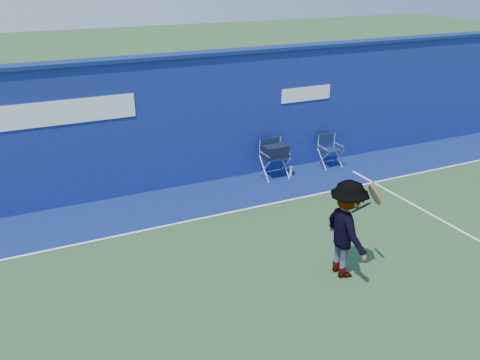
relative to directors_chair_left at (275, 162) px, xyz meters
name	(u,v)px	position (x,y,z in m)	size (l,w,h in m)	color
ground	(274,305)	(-2.50, -4.55, -0.40)	(80.00, 80.00, 0.00)	#2A4C28
stadium_wall	(166,123)	(-2.50, 0.65, 1.15)	(24.00, 0.50, 3.08)	navy
out_of_bounds_strip	(185,202)	(-2.50, -0.45, -0.40)	(24.00, 1.80, 0.01)	navy
court_lines	(256,284)	(-2.50, -3.95, -0.39)	(24.00, 12.00, 0.01)	white
directors_chair_left	(275,162)	(0.00, 0.00, 0.00)	(0.58, 0.52, 0.97)	silver
directors_chair_right	(330,157)	(1.67, 0.04, -0.14)	(0.50, 0.45, 0.84)	silver
water_bottle	(291,171)	(0.41, -0.11, -0.27)	(0.07, 0.07, 0.27)	silver
tennis_player	(347,229)	(-1.00, -4.27, 0.45)	(0.90, 1.16, 1.71)	#EA4738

